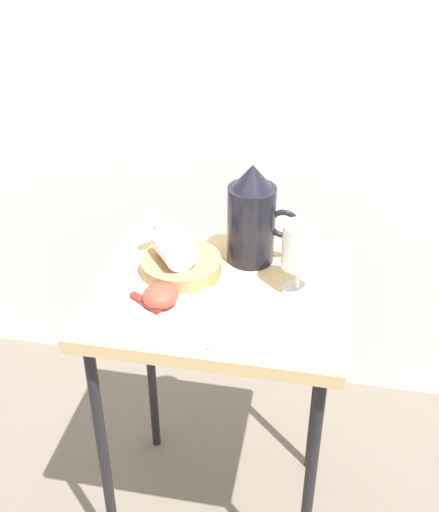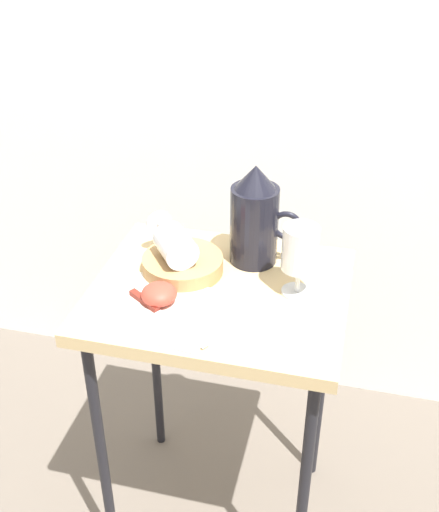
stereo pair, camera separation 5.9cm
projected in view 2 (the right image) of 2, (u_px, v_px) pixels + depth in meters
name	position (u px, v px, depth m)	size (l,w,h in m)	color
ground_plane	(219.00, 507.00, 1.71)	(6.00, 6.00, 0.00)	#665B51
curtain_drape	(272.00, 63.00, 1.62)	(2.40, 0.03, 2.07)	white
table	(219.00, 319.00, 1.37)	(0.53, 0.45, 0.72)	tan
linen_napkin	(162.00, 309.00, 1.26)	(0.23, 0.20, 0.00)	silver
basket_tray	(183.00, 264.00, 1.37)	(0.17, 0.17, 0.04)	#AD8451
pitcher	(255.00, 223.00, 1.37)	(0.16, 0.10, 0.23)	black
wine_glass_upright	(300.00, 252.00, 1.26)	(0.07, 0.07, 0.15)	silver
wine_glass_tipped_near	(175.00, 244.00, 1.34)	(0.15, 0.16, 0.07)	silver
apple_half_left	(159.00, 294.00, 1.27)	(0.07, 0.07, 0.04)	#CC3D2D
knife	(156.00, 309.00, 1.25)	(0.20, 0.14, 0.01)	silver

